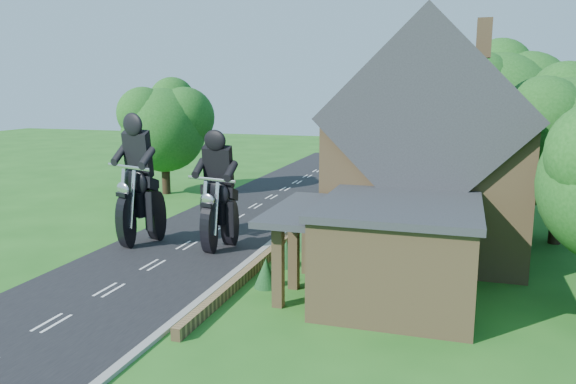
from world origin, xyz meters
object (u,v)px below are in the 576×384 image
(garden_wall, at_px, (289,238))
(motorcycle_follow, at_px, (142,225))
(house, at_px, (429,153))
(motorcycle_lead, at_px, (220,232))
(annex, at_px, (394,250))

(garden_wall, relative_size, motorcycle_follow, 11.25)
(garden_wall, distance_m, motorcycle_follow, 6.87)
(house, relative_size, motorcycle_lead, 5.90)
(house, xyz_separation_m, motorcycle_lead, (-8.79, -3.08, -3.53))
(annex, bearing_deg, garden_wall, 133.84)
(motorcycle_follow, bearing_deg, garden_wall, -140.04)
(annex, relative_size, motorcycle_follow, 3.60)
(garden_wall, xyz_separation_m, annex, (5.57, -5.80, 1.57))
(garden_wall, xyz_separation_m, house, (6.19, 1.00, 4.14))
(annex, bearing_deg, motorcycle_follow, 163.94)
(garden_wall, height_order, motorcycle_follow, motorcycle_follow)
(motorcycle_lead, distance_m, motorcycle_follow, 3.84)
(motorcycle_lead, relative_size, motorcycle_follow, 0.89)
(motorcycle_follow, bearing_deg, house, -145.27)
(motorcycle_follow, bearing_deg, motorcycle_lead, -156.06)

